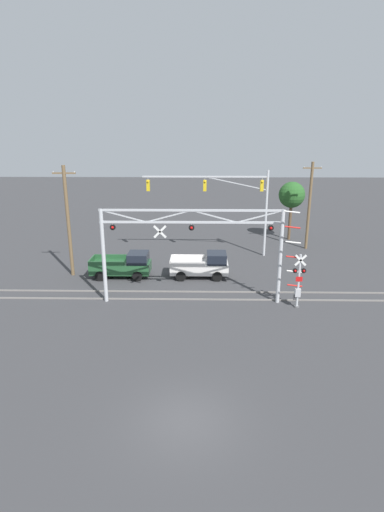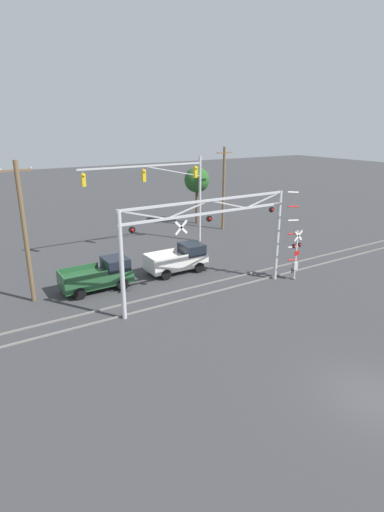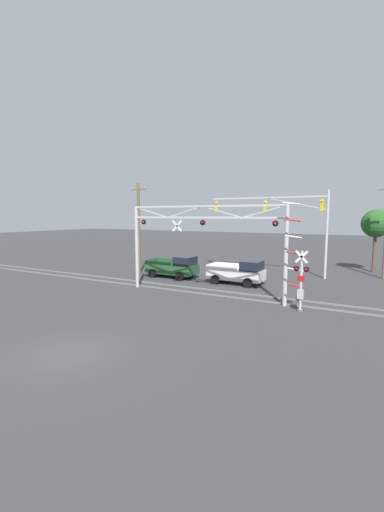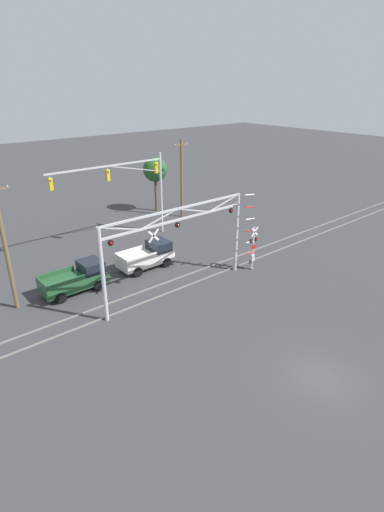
{
  "view_description": "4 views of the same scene",
  "coord_description": "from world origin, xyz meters",
  "px_view_note": "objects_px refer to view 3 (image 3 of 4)",
  "views": [
    {
      "loc": [
        0.5,
        -13.46,
        11.01
      ],
      "look_at": [
        0.0,
        13.77,
        2.82
      ],
      "focal_mm": 28.0,
      "sensor_mm": 36.0,
      "label": 1
    },
    {
      "loc": [
        -13.8,
        -7.82,
        10.84
      ],
      "look_at": [
        0.31,
        14.64,
        2.06
      ],
      "focal_mm": 28.0,
      "sensor_mm": 36.0,
      "label": 2
    },
    {
      "loc": [
        11.24,
        -9.4,
        5.77
      ],
      "look_at": [
        -0.8,
        12.02,
        2.84
      ],
      "focal_mm": 24.0,
      "sensor_mm": 36.0,
      "label": 3
    },
    {
      "loc": [
        -15.91,
        -8.49,
        14.36
      ],
      "look_at": [
        0.61,
        11.3,
        3.03
      ],
      "focal_mm": 28.0,
      "sensor_mm": 36.0,
      "label": 4
    }
  ],
  "objects_px": {
    "pickup_truck_following": "(174,267)",
    "background_tree_beyond_span": "(376,224)",
    "traffic_signal_span": "(295,217)",
    "pickup_truck_lead": "(239,273)",
    "utility_pole_left": "(139,227)",
    "crossing_signal_mast": "(299,277)",
    "crossing_gantry": "(202,236)"
  },
  "relations": [
    {
      "from": "pickup_truck_following",
      "to": "background_tree_beyond_span",
      "type": "bearing_deg",
      "value": 38.23
    },
    {
      "from": "traffic_signal_span",
      "to": "pickup_truck_lead",
      "type": "distance_m",
      "value": 8.33
    },
    {
      "from": "utility_pole_left",
      "to": "background_tree_beyond_span",
      "type": "xyz_separation_m",
      "value": [
        20.41,
        12.3,
        0.31
      ]
    },
    {
      "from": "crossing_signal_mast",
      "to": "traffic_signal_span",
      "type": "bearing_deg",
      "value": 104.58
    },
    {
      "from": "utility_pole_left",
      "to": "traffic_signal_span",
      "type": "bearing_deg",
      "value": 23.39
    },
    {
      "from": "background_tree_beyond_span",
      "to": "utility_pole_left",
      "type": "bearing_deg",
      "value": -148.92
    },
    {
      "from": "pickup_truck_following",
      "to": "pickup_truck_lead",
      "type": "bearing_deg",
      "value": 0.68
    },
    {
      "from": "traffic_signal_span",
      "to": "pickup_truck_following",
      "type": "relative_size",
      "value": 2.42
    },
    {
      "from": "pickup_truck_lead",
      "to": "pickup_truck_following",
      "type": "distance_m",
      "value": 6.35
    },
    {
      "from": "crossing_gantry",
      "to": "traffic_signal_span",
      "type": "bearing_deg",
      "value": 71.3
    },
    {
      "from": "pickup_truck_lead",
      "to": "pickup_truck_following",
      "type": "xyz_separation_m",
      "value": [
        -6.35,
        -0.08,
        0.0
      ]
    },
    {
      "from": "pickup_truck_lead",
      "to": "pickup_truck_following",
      "type": "height_order",
      "value": "same"
    },
    {
      "from": "crossing_gantry",
      "to": "traffic_signal_span",
      "type": "distance_m",
      "value": 12.03
    },
    {
      "from": "traffic_signal_span",
      "to": "pickup_truck_following",
      "type": "xyz_separation_m",
      "value": [
        -9.39,
        -6.29,
        -4.64
      ]
    },
    {
      "from": "crossing_signal_mast",
      "to": "utility_pole_left",
      "type": "xyz_separation_m",
      "value": [
        -16.9,
        6.19,
        2.52
      ]
    },
    {
      "from": "crossing_signal_mast",
      "to": "background_tree_beyond_span",
      "type": "height_order",
      "value": "crossing_signal_mast"
    },
    {
      "from": "traffic_signal_span",
      "to": "background_tree_beyond_span",
      "type": "bearing_deg",
      "value": 43.64
    },
    {
      "from": "traffic_signal_span",
      "to": "utility_pole_left",
      "type": "height_order",
      "value": "utility_pole_left"
    },
    {
      "from": "pickup_truck_following",
      "to": "background_tree_beyond_span",
      "type": "height_order",
      "value": "background_tree_beyond_span"
    },
    {
      "from": "pickup_truck_lead",
      "to": "utility_pole_left",
      "type": "xyz_separation_m",
      "value": [
        -10.71,
        0.27,
        3.61
      ]
    },
    {
      "from": "traffic_signal_span",
      "to": "background_tree_beyond_span",
      "type": "distance_m",
      "value": 9.24
    },
    {
      "from": "crossing_gantry",
      "to": "pickup_truck_following",
      "type": "bearing_deg",
      "value": 137.83
    },
    {
      "from": "crossing_gantry",
      "to": "utility_pole_left",
      "type": "distance_m",
      "value": 11.28
    },
    {
      "from": "crossing_gantry",
      "to": "pickup_truck_lead",
      "type": "relative_size",
      "value": 2.61
    },
    {
      "from": "traffic_signal_span",
      "to": "pickup_truck_lead",
      "type": "height_order",
      "value": "traffic_signal_span"
    },
    {
      "from": "pickup_truck_lead",
      "to": "pickup_truck_following",
      "type": "bearing_deg",
      "value": -179.32
    },
    {
      "from": "utility_pole_left",
      "to": "background_tree_beyond_span",
      "type": "relative_size",
      "value": 1.4
    },
    {
      "from": "crossing_signal_mast",
      "to": "utility_pole_left",
      "type": "relative_size",
      "value": 0.74
    },
    {
      "from": "utility_pole_left",
      "to": "background_tree_beyond_span",
      "type": "bearing_deg",
      "value": 31.08
    },
    {
      "from": "crossing_signal_mast",
      "to": "pickup_truck_lead",
      "type": "distance_m",
      "value": 8.64
    },
    {
      "from": "pickup_truck_lead",
      "to": "background_tree_beyond_span",
      "type": "height_order",
      "value": "background_tree_beyond_span"
    },
    {
      "from": "background_tree_beyond_span",
      "to": "pickup_truck_lead",
      "type": "bearing_deg",
      "value": -127.67
    }
  ]
}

